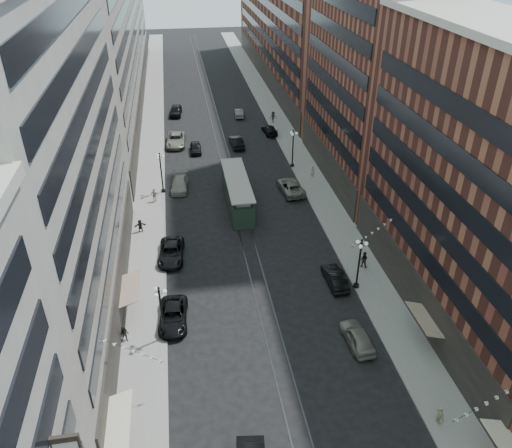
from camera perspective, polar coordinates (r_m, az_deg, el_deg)
ground at (r=71.31m, az=-3.12°, el=6.01°), size 220.00×220.00×0.00m
sidewalk_west at (r=80.24m, az=-11.87°, el=8.43°), size 4.00×180.00×0.15m
sidewalk_east at (r=82.01m, az=3.82°, el=9.56°), size 4.00×180.00×0.15m
rail_west at (r=80.35m, az=-4.45°, el=9.01°), size 0.12×180.00×0.02m
rail_east at (r=80.46m, az=-3.45°, el=9.08°), size 0.12×180.00×0.02m
building_west_mid at (r=41.95m, az=-22.97°, el=5.49°), size 8.00×36.00×28.00m
building_west_far at (r=102.12m, az=-16.04°, el=20.47°), size 8.00×90.00×26.00m
building_east_mid at (r=43.92m, az=24.33°, el=3.38°), size 8.00×30.00×24.00m
building_east_tower at (r=65.20m, az=12.99°, el=22.28°), size 8.00×26.00×42.00m
building_east_far at (r=113.09m, az=3.10°, el=22.00°), size 8.00×72.00×24.00m
lamppost_sw_far at (r=42.37m, az=-10.76°, el=-9.79°), size 1.03×1.14×5.52m
lamppost_sw_mid at (r=65.22m, az=-10.78°, el=5.94°), size 1.03×1.14×5.52m
lamppost_se_far at (r=48.04m, az=11.71°, el=-4.28°), size 1.03×1.14×5.52m
lamppost_se_mid at (r=71.48m, az=4.24°, el=8.75°), size 1.03×1.14×5.52m
streetcar at (r=62.14m, az=-2.16°, el=3.62°), size 2.78×12.57×3.48m
car_2 at (r=45.36m, az=-9.44°, el=-10.33°), size 2.79×5.46×1.48m
car_4 at (r=43.66m, az=11.51°, el=-12.53°), size 2.13×4.65×1.55m
pedestrian_2 at (r=44.24m, az=-14.81°, el=-12.05°), size 0.83×0.56×1.58m
pedestrian_4 at (r=39.67m, az=20.27°, el=-19.85°), size 0.50×0.93×1.52m
car_7 at (r=53.21m, az=-9.67°, el=-3.20°), size 2.96×5.69×1.53m
car_8 at (r=66.79m, az=-8.71°, el=4.52°), size 2.62×5.33×1.49m
car_9 at (r=94.08m, az=-9.17°, el=12.68°), size 2.61×5.30×1.74m
car_10 at (r=49.59m, az=9.03°, el=-6.06°), size 1.72×4.59×1.50m
car_11 at (r=65.42m, az=3.98°, el=4.29°), size 3.11×6.04×1.63m
car_12 at (r=84.44m, az=1.56°, el=10.73°), size 2.32×4.90×1.38m
car_13 at (r=77.74m, az=-6.92°, el=8.63°), size 1.72×4.14×1.40m
car_14 at (r=92.28m, az=-1.94°, el=12.57°), size 1.86×4.34×1.39m
pedestrian_5 at (r=58.14m, az=-13.09°, el=-0.19°), size 1.44×0.68×1.50m
pedestrian_6 at (r=63.98m, az=-11.52°, el=3.26°), size 1.16×0.87×1.80m
pedestrian_7 at (r=52.09m, az=12.21°, el=-3.97°), size 1.00×0.84×1.80m
pedestrian_8 at (r=69.21m, az=6.46°, el=5.98°), size 0.68×0.48×1.78m
pedestrian_9 at (r=89.00m, az=1.97°, el=12.13°), size 1.29×0.63×1.94m
car_extra_0 at (r=80.81m, az=-9.14°, el=9.49°), size 3.25×6.36×1.72m
car_extra_1 at (r=79.23m, az=-2.24°, el=9.37°), size 2.04×5.01×1.62m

